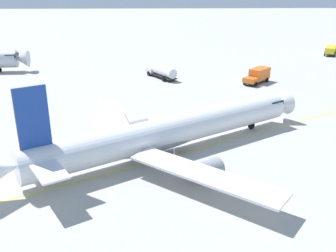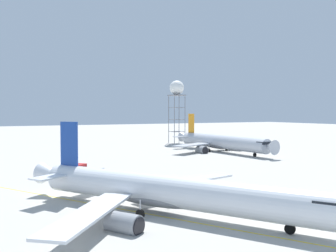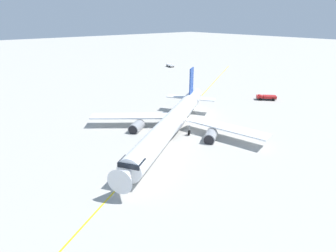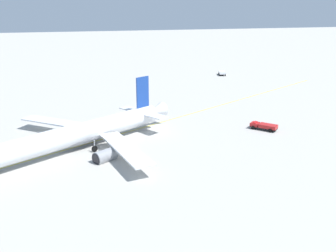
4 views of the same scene
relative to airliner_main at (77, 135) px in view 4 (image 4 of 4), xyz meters
name	(u,v)px [view 4 (image 4 of 4)]	position (x,y,z in m)	size (l,w,h in m)	color
ground_plane	(97,147)	(-3.40, -0.34, -2.63)	(600.00, 600.00, 0.00)	#ADAAA3
airliner_main	(77,135)	(0.00, 0.00, 0.00)	(39.01, 32.96, 11.27)	white
pushback_tug_truck	(222,73)	(-53.18, -62.11, -1.83)	(3.42, 5.06, 1.30)	#232326
ops_pickup_truck	(264,126)	(-37.56, -1.47, -1.82)	(5.10, 5.31, 1.41)	#232326
taxiway_centreline	(40,157)	(6.36, 2.27, -2.63)	(167.61, 96.02, 0.01)	yellow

